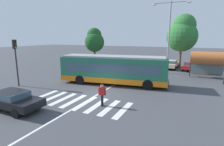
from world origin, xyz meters
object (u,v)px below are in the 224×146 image
Objects in this scene: parked_car_charcoal at (124,61)px; twin_arm_street_lamp at (169,30)px; traffic_light_near_corner at (16,55)px; background_tree_right at (182,33)px; parked_car_red at (190,65)px; background_tree_left at (94,40)px; parked_car_black at (139,62)px; foreground_sedan at (12,99)px; parked_car_white at (154,63)px; bus_stop_shelter at (208,59)px; city_transit_bus at (113,70)px; pedestrian_crossing_street at (102,93)px; parked_car_champagne at (171,64)px.

twin_arm_street_lamp is (8.03, -3.99, 5.11)m from parked_car_charcoal.
traffic_light_near_corner is 24.77m from background_tree_right.
background_tree_left is (-17.75, 1.47, 3.63)m from parked_car_red.
parked_car_black is 19.42m from traffic_light_near_corner.
background_tree_right reaches higher than foreground_sedan.
parked_car_charcoal is at bearing 74.00° from traffic_light_near_corner.
foreground_sedan is at bearing -116.48° from parked_car_red.
traffic_light_near_corner is at bearing -120.03° from parked_car_white.
foreground_sedan is 21.77m from parked_car_charcoal.
parked_car_white is (5.28, 0.39, 0.00)m from parked_car_charcoal.
background_tree_left is at bearing 106.83° from foreground_sedan.
twin_arm_street_lamp is (5.25, -4.28, 5.11)m from parked_car_black.
parked_car_black is 11.51m from bus_stop_shelter.
twin_arm_street_lamp is (-2.91, -3.84, 5.11)m from parked_car_red.
parked_car_black is 0.98× the size of traffic_light_near_corner.
city_transit_bus is 6.77× the size of pedestrian_crossing_street.
parked_car_white is at bearing 59.97° from traffic_light_near_corner.
parked_car_black and parked_car_red have the same top height.
parked_car_champagne is 2.91m from parked_car_red.
parked_car_black is at bearing 66.26° from traffic_light_near_corner.
traffic_light_near_corner is (-13.03, -17.58, 2.42)m from parked_car_champagne.
traffic_light_near_corner is at bearing -150.54° from city_transit_bus.
parked_car_champagne is 22.02m from traffic_light_near_corner.
parked_car_red is (5.41, 18.35, -0.20)m from pedestrian_crossing_street.
parked_car_black is 8.48m from twin_arm_street_lamp.
traffic_light_near_corner is 1.20× the size of bus_stop_shelter.
parked_car_charcoal is at bearing 159.17° from bus_stop_shelter.
pedestrian_crossing_street is at bearing -99.90° from background_tree_right.
background_tree_left reaches higher than pedestrian_crossing_street.
twin_arm_street_lamp is at bearing -19.69° from background_tree_left.
city_transit_bus is at bearing -140.76° from bus_stop_shelter.
bus_stop_shelter is at bearing -34.78° from parked_car_white.
bus_stop_shelter is at bearing -10.70° from twin_arm_street_lamp.
parked_car_champagne is 15.35m from background_tree_left.
foreground_sedan is at bearing -40.67° from traffic_light_near_corner.
parked_car_champagne is at bearing 82.31° from pedestrian_crossing_street.
traffic_light_near_corner is at bearing 139.33° from foreground_sedan.
parked_car_charcoal is at bearing 106.31° from city_transit_bus.
city_transit_bus is 11.99m from bus_stop_shelter.
bus_stop_shelter reaches higher than parked_car_charcoal.
traffic_light_near_corner is 0.54× the size of background_tree_right.
background_tree_right is at bearing 80.10° from pedestrian_crossing_street.
parked_car_white and parked_car_champagne have the same top height.
parked_car_red is (7.28, 12.33, -0.82)m from city_transit_bus.
pedestrian_crossing_street is 19.31m from parked_car_charcoal.
foreground_sedan is 0.96× the size of parked_car_white.
parked_car_champagne is (4.40, 12.71, -0.82)m from city_transit_bus.
parked_car_charcoal is at bearing -175.81° from parked_car_white.
bus_stop_shelter reaches higher than foreground_sedan.
twin_arm_street_lamp is (13.00, 13.36, 2.69)m from traffic_light_near_corner.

